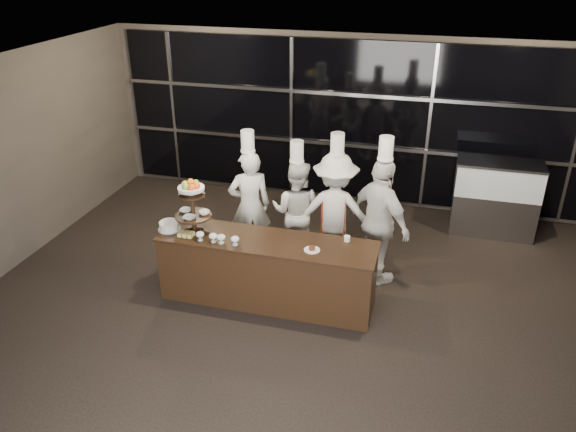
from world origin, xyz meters
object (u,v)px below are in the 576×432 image
(display_stand, at_px, (192,202))
(chef_d, at_px, (380,222))
(buffet_counter, at_px, (267,270))
(display_case, at_px, (496,195))
(chef_b, at_px, (296,210))
(chef_a, at_px, (250,204))
(chef_c, at_px, (335,211))
(layer_cake, at_px, (169,226))

(display_stand, height_order, chef_d, chef_d)
(buffet_counter, relative_size, display_case, 2.14)
(display_case, bearing_deg, chef_b, -150.68)
(display_stand, height_order, chef_b, chef_b)
(chef_b, bearing_deg, chef_a, -167.20)
(display_case, bearing_deg, chef_c, -144.38)
(chef_a, xyz_separation_m, chef_c, (1.25, 0.12, -0.00))
(chef_b, bearing_deg, display_case, 29.32)
(chef_a, distance_m, chef_d, 1.93)
(display_case, bearing_deg, layer_cake, -146.38)
(layer_cake, xyz_separation_m, chef_b, (1.42, 1.25, -0.17))
(buffet_counter, height_order, chef_a, chef_a)
(layer_cake, relative_size, chef_c, 0.15)
(display_case, relative_size, chef_d, 0.62)
(buffet_counter, relative_size, chef_a, 1.41)
(buffet_counter, distance_m, display_stand, 1.33)
(chef_b, bearing_deg, layer_cake, -138.80)
(chef_a, height_order, chef_b, chef_a)
(chef_a, relative_size, chef_d, 0.94)
(layer_cake, xyz_separation_m, chef_a, (0.75, 1.09, -0.09))
(chef_d, bearing_deg, buffet_counter, -146.76)
(display_stand, relative_size, display_case, 0.56)
(display_case, bearing_deg, chef_a, -153.48)
(layer_cake, bearing_deg, display_case, 33.62)
(chef_a, distance_m, chef_c, 1.25)
(chef_a, height_order, chef_d, chef_d)
(display_stand, distance_m, layer_cake, 0.50)
(display_stand, bearing_deg, layer_cake, -171.59)
(layer_cake, relative_size, chef_a, 0.15)
(chef_c, distance_m, chef_d, 0.74)
(buffet_counter, height_order, chef_c, chef_c)
(layer_cake, relative_size, chef_d, 0.14)
(chef_a, bearing_deg, buffet_counter, -60.77)
(chef_b, height_order, chef_c, chef_c)
(chef_b, distance_m, chef_d, 1.30)
(chef_b, bearing_deg, chef_d, -14.20)
(chef_d, bearing_deg, display_case, 49.80)
(layer_cake, xyz_separation_m, chef_c, (2.00, 1.21, -0.09))
(chef_a, bearing_deg, chef_c, 5.34)
(chef_c, bearing_deg, display_stand, -145.08)
(buffet_counter, relative_size, chef_c, 1.39)
(chef_c, bearing_deg, layer_cake, -148.82)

